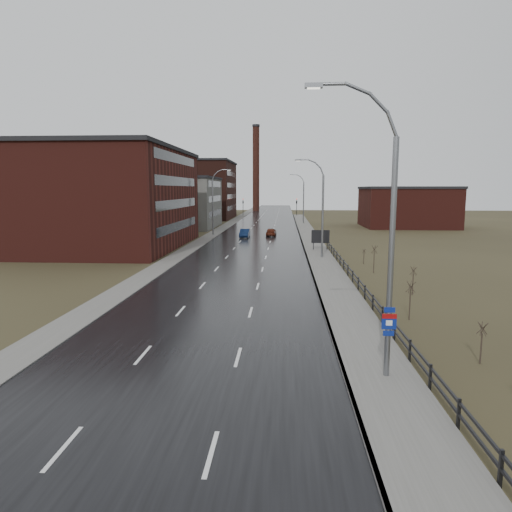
# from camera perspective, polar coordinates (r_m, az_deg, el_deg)

# --- Properties ---
(ground) EXTENTS (320.00, 320.00, 0.00)m
(ground) POSITION_cam_1_polar(r_m,az_deg,el_deg) (18.98, -10.78, -16.62)
(ground) COLOR #2D2819
(ground) RESTS_ON ground
(road) EXTENTS (14.00, 300.00, 0.06)m
(road) POSITION_cam_1_polar(r_m,az_deg,el_deg) (77.18, 0.26, 2.46)
(road) COLOR black
(road) RESTS_ON ground
(sidewalk_right) EXTENTS (3.20, 180.00, 0.18)m
(sidewalk_right) POSITION_cam_1_polar(r_m,az_deg,el_deg) (52.40, 8.09, -0.37)
(sidewalk_right) COLOR #595651
(sidewalk_right) RESTS_ON ground
(curb_right) EXTENTS (0.16, 180.00, 0.18)m
(curb_right) POSITION_cam_1_polar(r_m,az_deg,el_deg) (52.30, 6.43, -0.35)
(curb_right) COLOR slate
(curb_right) RESTS_ON ground
(sidewalk_left) EXTENTS (2.40, 260.00, 0.12)m
(sidewalk_left) POSITION_cam_1_polar(r_m,az_deg,el_deg) (78.08, -5.76, 2.51)
(sidewalk_left) COLOR #595651
(sidewalk_left) RESTS_ON ground
(warehouse_near) EXTENTS (22.44, 28.56, 13.50)m
(warehouse_near) POSITION_cam_1_polar(r_m,az_deg,el_deg) (66.70, -18.98, 6.88)
(warehouse_near) COLOR #471914
(warehouse_near) RESTS_ON ground
(warehouse_mid) EXTENTS (16.32, 20.40, 10.50)m
(warehouse_mid) POSITION_cam_1_polar(r_m,az_deg,el_deg) (97.30, -9.82, 6.65)
(warehouse_mid) COLOR slate
(warehouse_mid) RESTS_ON ground
(warehouse_far) EXTENTS (26.52, 24.48, 15.50)m
(warehouse_far) POSITION_cam_1_polar(r_m,az_deg,el_deg) (127.63, -8.92, 8.17)
(warehouse_far) COLOR #331611
(warehouse_far) RESTS_ON ground
(building_right) EXTENTS (18.36, 16.32, 8.50)m
(building_right) POSITION_cam_1_polar(r_m,az_deg,el_deg) (102.04, 18.36, 5.86)
(building_right) COLOR #471914
(building_right) RESTS_ON ground
(smokestack) EXTENTS (2.70, 2.70, 30.70)m
(smokestack) POSITION_cam_1_polar(r_m,az_deg,el_deg) (167.14, -0.00, 10.95)
(smokestack) COLOR #331611
(smokestack) RESTS_ON ground
(streetlight_main) EXTENTS (3.91, 0.29, 12.11)m
(streetlight_main) POSITION_cam_1_polar(r_m,az_deg,el_deg) (19.16, 15.70, 2.33)
(streetlight_main) COLOR slate
(streetlight_main) RESTS_ON ground
(streetlight_right_mid) EXTENTS (3.36, 0.28, 11.35)m
(streetlight_right_mid) POSITION_cam_1_polar(r_m,az_deg,el_deg) (52.84, 8.02, 5.97)
(streetlight_right_mid) COLOR slate
(streetlight_right_mid) RESTS_ON ground
(streetlight_left) EXTENTS (3.36, 0.28, 11.35)m
(streetlight_left) POSITION_cam_1_polar(r_m,az_deg,el_deg) (79.60, -5.23, 6.80)
(streetlight_left) COLOR slate
(streetlight_left) RESTS_ON ground
(streetlight_right_far) EXTENTS (3.36, 0.28, 11.35)m
(streetlight_right_far) POSITION_cam_1_polar(r_m,az_deg,el_deg) (106.74, 5.81, 7.18)
(streetlight_right_far) COLOR slate
(streetlight_right_far) RESTS_ON ground
(guardrail) EXTENTS (0.10, 53.05, 1.10)m
(guardrail) POSITION_cam_1_polar(r_m,az_deg,el_deg) (36.17, 12.84, -3.42)
(guardrail) COLOR black
(guardrail) RESTS_ON ground
(shrub_b) EXTENTS (0.47, 0.49, 1.96)m
(shrub_b) POSITION_cam_1_polar(r_m,az_deg,el_deg) (23.60, 26.36, -9.60)
(shrub_b) COLOR #382D23
(shrub_b) RESTS_ON ground
(shrub_c) EXTENTS (0.57, 0.61, 2.42)m
(shrub_c) POSITION_cam_1_polar(r_m,az_deg,el_deg) (29.50, 18.70, -5.18)
(shrub_c) COLOR #382D23
(shrub_c) RESTS_ON ground
(shrub_d) EXTENTS (0.52, 0.55, 2.20)m
(shrub_d) POSITION_cam_1_polar(r_m,az_deg,el_deg) (36.47, 19.03, -2.85)
(shrub_d) COLOR #382D23
(shrub_d) RESTS_ON ground
(shrub_e) EXTENTS (0.63, 0.66, 2.67)m
(shrub_e) POSITION_cam_1_polar(r_m,az_deg,el_deg) (44.91, 14.55, -0.29)
(shrub_e) COLOR #382D23
(shrub_e) RESTS_ON ground
(shrub_f) EXTENTS (0.40, 0.42, 1.65)m
(shrub_f) POSITION_cam_1_polar(r_m,az_deg,el_deg) (50.10, 13.34, -0.00)
(shrub_f) COLOR #382D23
(shrub_f) RESTS_ON ground
(billboard) EXTENTS (2.32, 0.17, 2.75)m
(billboard) POSITION_cam_1_polar(r_m,az_deg,el_deg) (59.49, 8.06, 2.35)
(billboard) COLOR black
(billboard) RESTS_ON ground
(traffic_light_left) EXTENTS (0.58, 2.73, 5.30)m
(traffic_light_left) POSITION_cam_1_polar(r_m,az_deg,el_deg) (137.25, -1.63, 6.95)
(traffic_light_left) COLOR black
(traffic_light_left) RESTS_ON ground
(traffic_light_right) EXTENTS (0.58, 2.73, 5.30)m
(traffic_light_right) POSITION_cam_1_polar(r_m,az_deg,el_deg) (136.73, 5.11, 6.92)
(traffic_light_right) COLOR black
(traffic_light_right) RESTS_ON ground
(car_near) EXTENTS (1.57, 4.30, 1.41)m
(car_near) POSITION_cam_1_polar(r_m,az_deg,el_deg) (75.25, -1.40, 2.82)
(car_near) COLOR #0B1A3A
(car_near) RESTS_ON ground
(car_far) EXTENTS (1.82, 4.15, 1.39)m
(car_far) POSITION_cam_1_polar(r_m,az_deg,el_deg) (77.78, 1.92, 2.99)
(car_far) COLOR #521B0D
(car_far) RESTS_ON ground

